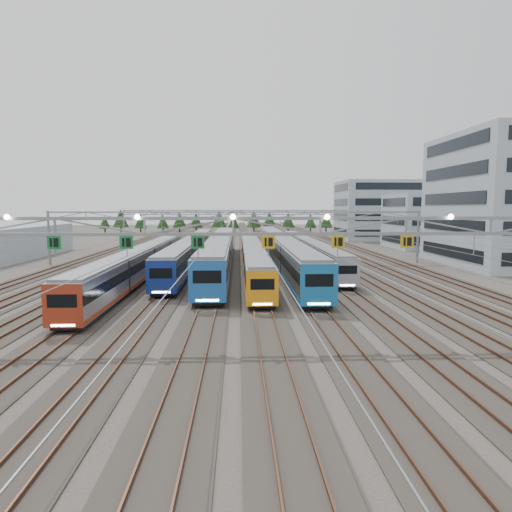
{
  "coord_description": "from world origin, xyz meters",
  "views": [
    {
      "loc": [
        0.34,
        -29.13,
        8.48
      ],
      "look_at": [
        2.15,
        17.66,
        3.5
      ],
      "focal_mm": 32.0,
      "sensor_mm": 36.0,
      "label": 1
    }
  ],
  "objects_px": {
    "depot_bldg_mid": "(426,221)",
    "depot_bldg_north": "(381,210)",
    "train_b": "(193,249)",
    "train_e": "(280,248)",
    "gantry_far": "(237,216)",
    "gantry_near": "(232,230)",
    "train_a": "(144,261)",
    "west_shed": "(11,242)",
    "train_c": "(220,251)",
    "train_d": "(252,254)",
    "train_f": "(308,250)",
    "gantry_mid": "(236,222)",
    "depot_bldg_south": "(512,200)"
  },
  "relations": [
    {
      "from": "depot_bldg_mid",
      "to": "depot_bldg_north",
      "type": "height_order",
      "value": "depot_bldg_north"
    },
    {
      "from": "train_b",
      "to": "train_e",
      "type": "height_order",
      "value": "train_e"
    },
    {
      "from": "gantry_far",
      "to": "depot_bldg_north",
      "type": "distance_m",
      "value": 39.41
    },
    {
      "from": "gantry_near",
      "to": "depot_bldg_mid",
      "type": "relative_size",
      "value": 3.52
    },
    {
      "from": "train_a",
      "to": "depot_bldg_mid",
      "type": "relative_size",
      "value": 3.25
    },
    {
      "from": "train_e",
      "to": "west_shed",
      "type": "xyz_separation_m",
      "value": [
        -45.05,
        9.56,
        0.4
      ]
    },
    {
      "from": "train_c",
      "to": "gantry_far",
      "type": "height_order",
      "value": "gantry_far"
    },
    {
      "from": "train_d",
      "to": "west_shed",
      "type": "distance_m",
      "value": 43.41
    },
    {
      "from": "train_a",
      "to": "depot_bldg_mid",
      "type": "xyz_separation_m",
      "value": [
        50.96,
        38.75,
        3.67
      ]
    },
    {
      "from": "train_f",
      "to": "train_c",
      "type": "bearing_deg",
      "value": -158.21
    },
    {
      "from": "train_d",
      "to": "train_e",
      "type": "xyz_separation_m",
      "value": [
        4.5,
        5.93,
        0.29
      ]
    },
    {
      "from": "train_d",
      "to": "west_shed",
      "type": "xyz_separation_m",
      "value": [
        -40.55,
        15.49,
        0.69
      ]
    },
    {
      "from": "gantry_mid",
      "to": "west_shed",
      "type": "relative_size",
      "value": 1.88
    },
    {
      "from": "train_a",
      "to": "train_e",
      "type": "distance_m",
      "value": 22.42
    },
    {
      "from": "train_e",
      "to": "gantry_mid",
      "type": "relative_size",
      "value": 1.2
    },
    {
      "from": "gantry_mid",
      "to": "train_a",
      "type": "bearing_deg",
      "value": -130.19
    },
    {
      "from": "gantry_far",
      "to": "west_shed",
      "type": "bearing_deg",
      "value": -137.26
    },
    {
      "from": "train_a",
      "to": "depot_bldg_north",
      "type": "relative_size",
      "value": 2.37
    },
    {
      "from": "train_b",
      "to": "depot_bldg_north",
      "type": "xyz_separation_m",
      "value": [
        45.42,
        51.27,
        5.67
      ]
    },
    {
      "from": "train_d",
      "to": "depot_bldg_south",
      "type": "relative_size",
      "value": 2.48
    },
    {
      "from": "train_b",
      "to": "train_d",
      "type": "height_order",
      "value": "train_b"
    },
    {
      "from": "train_b",
      "to": "west_shed",
      "type": "relative_size",
      "value": 1.93
    },
    {
      "from": "depot_bldg_south",
      "to": "train_e",
      "type": "bearing_deg",
      "value": 173.91
    },
    {
      "from": "west_shed",
      "to": "train_e",
      "type": "bearing_deg",
      "value": -11.98
    },
    {
      "from": "train_b",
      "to": "train_c",
      "type": "bearing_deg",
      "value": -47.9
    },
    {
      "from": "train_c",
      "to": "depot_bldg_north",
      "type": "distance_m",
      "value": 69.77
    },
    {
      "from": "train_d",
      "to": "depot_bldg_mid",
      "type": "distance_m",
      "value": 48.96
    },
    {
      "from": "gantry_mid",
      "to": "train_f",
      "type": "bearing_deg",
      "value": 8.1
    },
    {
      "from": "train_a",
      "to": "train_f",
      "type": "distance_m",
      "value": 27.0
    },
    {
      "from": "train_e",
      "to": "depot_bldg_south",
      "type": "xyz_separation_m",
      "value": [
        33.65,
        -3.59,
        7.32
      ]
    },
    {
      "from": "gantry_mid",
      "to": "depot_bldg_south",
      "type": "height_order",
      "value": "depot_bldg_south"
    },
    {
      "from": "gantry_far",
      "to": "depot_bldg_north",
      "type": "relative_size",
      "value": 2.56
    },
    {
      "from": "train_e",
      "to": "west_shed",
      "type": "height_order",
      "value": "west_shed"
    },
    {
      "from": "train_c",
      "to": "depot_bldg_mid",
      "type": "distance_m",
      "value": 51.24
    },
    {
      "from": "depot_bldg_south",
      "to": "depot_bldg_north",
      "type": "height_order",
      "value": "depot_bldg_south"
    },
    {
      "from": "gantry_mid",
      "to": "depot_bldg_south",
      "type": "distance_m",
      "value": 40.68
    },
    {
      "from": "train_d",
      "to": "gantry_mid",
      "type": "relative_size",
      "value": 0.97
    },
    {
      "from": "depot_bldg_mid",
      "to": "train_b",
      "type": "bearing_deg",
      "value": -152.44
    },
    {
      "from": "depot_bldg_south",
      "to": "depot_bldg_mid",
      "type": "xyz_separation_m",
      "value": [
        -0.69,
        28.98,
        -3.94
      ]
    },
    {
      "from": "train_e",
      "to": "depot_bldg_north",
      "type": "bearing_deg",
      "value": 58.66
    },
    {
      "from": "train_a",
      "to": "depot_bldg_south",
      "type": "height_order",
      "value": "depot_bldg_south"
    },
    {
      "from": "train_e",
      "to": "gantry_far",
      "type": "distance_m",
      "value": 45.64
    },
    {
      "from": "gantry_far",
      "to": "depot_bldg_north",
      "type": "xyz_separation_m",
      "value": [
        38.67,
        7.45,
        1.38
      ]
    },
    {
      "from": "train_c",
      "to": "depot_bldg_north",
      "type": "bearing_deg",
      "value": 53.97
    },
    {
      "from": "train_b",
      "to": "gantry_mid",
      "type": "distance_m",
      "value": 8.09
    },
    {
      "from": "train_e",
      "to": "train_f",
      "type": "bearing_deg",
      "value": 19.05
    },
    {
      "from": "train_f",
      "to": "depot_bldg_north",
      "type": "xyz_separation_m",
      "value": [
        27.42,
        50.85,
        5.84
      ]
    },
    {
      "from": "train_a",
      "to": "train_b",
      "type": "xyz_separation_m",
      "value": [
        4.5,
        14.5,
        0.11
      ]
    },
    {
      "from": "train_a",
      "to": "depot_bldg_south",
      "type": "bearing_deg",
      "value": 10.72
    },
    {
      "from": "train_a",
      "to": "west_shed",
      "type": "relative_size",
      "value": 1.74
    }
  ]
}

